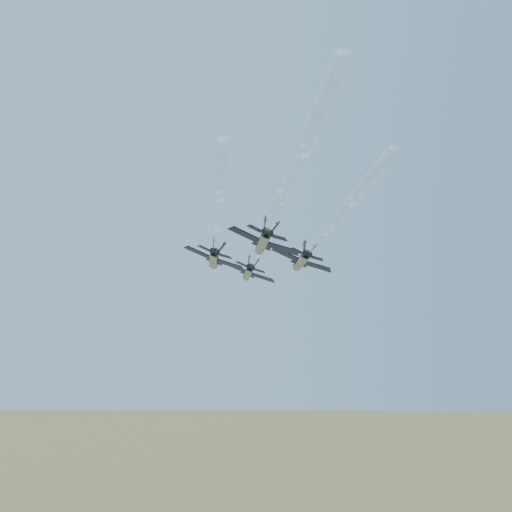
{
  "coord_description": "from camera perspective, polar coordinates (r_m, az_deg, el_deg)",
  "views": [
    {
      "loc": [
        -11.81,
        -97.94,
        83.55
      ],
      "look_at": [
        2.71,
        1.14,
        102.2
      ],
      "focal_mm": 40.0,
      "sensor_mm": 36.0,
      "label": 1
    }
  ],
  "objects": [
    {
      "name": "jet_lead",
      "position": [
        114.34,
        -0.79,
        -1.68
      ],
      "size": [
        10.76,
        14.54,
        4.53
      ],
      "rotation": [
        0.0,
        0.36,
        -0.06
      ],
      "color": "black"
    },
    {
      "name": "jet_slot",
      "position": [
        85.41,
        0.7,
        1.36
      ],
      "size": [
        10.76,
        14.54,
        4.53
      ],
      "rotation": [
        0.0,
        0.36,
        -0.06
      ],
      "color": "black"
    },
    {
      "name": "smoke_trail_right",
      "position": [
        68.88,
        9.1,
        4.43
      ],
      "size": [
        4.16,
        44.94,
        1.81
      ],
      "rotation": [
        0.0,
        0.36,
        -0.06
      ],
      "color": "white"
    },
    {
      "name": "jet_left",
      "position": [
        99.53,
        -4.21,
        -0.32
      ],
      "size": [
        10.76,
        14.54,
        4.53
      ],
      "rotation": [
        0.0,
        0.36,
        -0.06
      ],
      "color": "black"
    },
    {
      "name": "smoke_trail_left",
      "position": [
        66.27,
        -3.85,
        4.92
      ],
      "size": [
        4.16,
        44.94,
        1.81
      ],
      "rotation": [
        0.0,
        0.36,
        -0.06
      ],
      "color": "white"
    },
    {
      "name": "jet_right",
      "position": [
        101.5,
        4.52,
        -0.52
      ],
      "size": [
        10.76,
        14.54,
        4.53
      ],
      "rotation": [
        0.0,
        0.36,
        -0.06
      ],
      "color": "black"
    },
    {
      "name": "smoke_trail_slot",
      "position": [
        52.8,
        4.29,
        9.01
      ],
      "size": [
        4.16,
        44.94,
        1.81
      ],
      "rotation": [
        0.0,
        0.36,
        -0.06
      ],
      "color": "white"
    },
    {
      "name": "smoke_trail_lead",
      "position": [
        80.96,
        0.92,
        2.04
      ],
      "size": [
        4.16,
        44.94,
        1.81
      ],
      "rotation": [
        0.0,
        0.36,
        -0.06
      ],
      "color": "white"
    }
  ]
}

